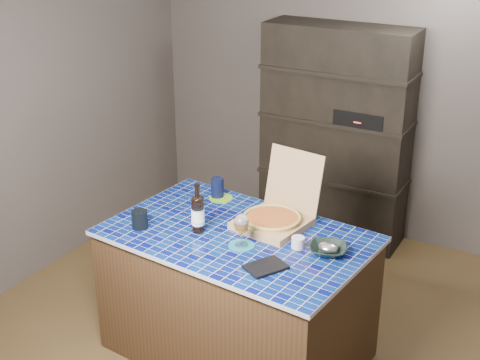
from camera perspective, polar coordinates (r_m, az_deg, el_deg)
The scene contains 14 objects.
room at distance 4.13m, azimuth 0.57°, elevation 2.29°, with size 3.50×3.50×3.50m.
shelving_unit at distance 5.56m, azimuth 8.19°, elevation 3.83°, with size 1.20×0.41×1.80m.
kitchen_island at distance 4.23m, azimuth -0.24°, elevation -9.72°, with size 1.64×1.13×0.85m.
pizza_box at distance 4.09m, azimuth 2.95°, elevation -3.12°, with size 0.45×0.52×0.42m.
mead_bottle at distance 4.00m, azimuth -3.62°, elevation -2.84°, with size 0.08×0.08×0.31m.
teal_trivet at distance 3.88m, azimuth 0.13°, elevation -5.61°, with size 0.15×0.15×0.01m, color #1A6B87.
wine_glass at distance 3.81m, azimuth 0.13°, elevation -3.81°, with size 0.09×0.09×0.20m.
tumbler at distance 4.11m, azimuth -8.55°, elevation -3.33°, with size 0.10×0.10×0.11m, color black.
dvd_case at distance 3.66m, azimuth 2.20°, elevation -7.43°, with size 0.15×0.22×0.02m, color black.
bowl at distance 3.82m, azimuth 7.51°, elevation -5.91°, with size 0.21×0.21×0.05m, color black.
foil_contents at distance 3.81m, azimuth 7.52°, elevation -5.72°, with size 0.12×0.10×0.05m, color #B7B5C1.
white_jar at distance 3.86m, azimuth 4.97°, elevation -5.34°, with size 0.08×0.08×0.07m, color silver.
navy_cup at distance 4.46m, azimuth -1.95°, elevation -0.66°, with size 0.09×0.09×0.14m, color black.
green_trivet at distance 4.47m, azimuth -1.65°, elevation -1.55°, with size 0.16×0.16×0.01m, color #65A423.
Camera 1 is at (1.85, -3.39, 2.72)m, focal length 50.00 mm.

